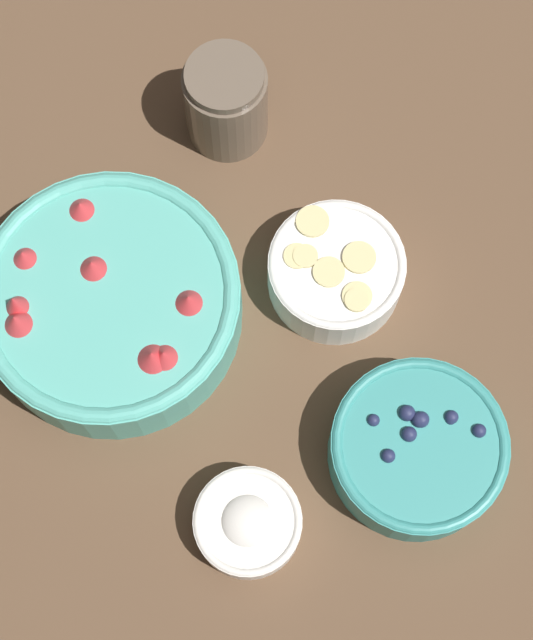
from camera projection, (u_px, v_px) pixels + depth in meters
The scene contains 6 objects.
ground_plane at pixel (307, 288), 1.09m from camera, with size 4.00×4.00×0.00m, color brown.
bowl_strawberries at pixel (110, 302), 1.04m from camera, with size 0.26×0.26×0.09m.
bowl_blueberries at pixel (418, 448), 1.01m from camera, with size 0.17×0.17×0.07m.
bowl_bananas at pixel (335, 269), 1.07m from camera, with size 0.14×0.14×0.06m.
bowl_cream at pixel (248, 523), 1.00m from camera, with size 0.10×0.10×0.05m.
jar_chocolate at pixel (226, 104), 1.10m from camera, with size 0.09×0.09×0.11m.
Camera 1 is at (-0.13, -0.34, 1.03)m, focal length 60.00 mm.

